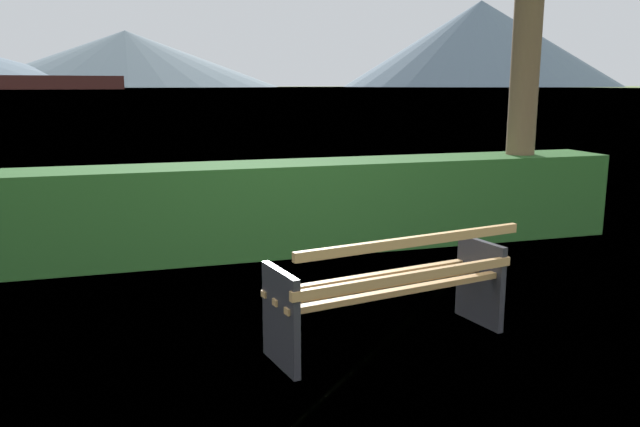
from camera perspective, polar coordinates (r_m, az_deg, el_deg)
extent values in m
plane|color=olive|center=(4.84, 5.96, -11.32)|extent=(1400.00, 1400.00, 0.00)
plane|color=#6B8EA3|center=(311.72, -16.64, 10.64)|extent=(620.00, 620.00, 0.00)
cube|color=tan|center=(4.54, 7.43, -6.88)|extent=(1.79, 0.41, 0.04)
cube|color=tan|center=(4.69, 6.07, -6.24)|extent=(1.79, 0.41, 0.04)
cube|color=tan|center=(4.84, 4.80, -5.64)|extent=(1.79, 0.41, 0.04)
cube|color=tan|center=(4.45, 8.01, -5.66)|extent=(1.78, 0.39, 0.06)
cube|color=tan|center=(4.34, 8.46, -2.47)|extent=(1.78, 0.39, 0.06)
cube|color=#2D2D33|center=(4.31, -3.54, -9.38)|extent=(0.15, 0.51, 0.68)
cube|color=#2D2D33|center=(5.22, 14.13, -5.98)|extent=(0.15, 0.51, 0.68)
cube|color=#285B23|center=(7.26, -2.44, 0.61)|extent=(7.91, 0.78, 1.01)
cylinder|color=brown|center=(8.40, 17.98, 13.76)|extent=(0.35, 0.35, 4.57)
cube|color=#471E19|center=(286.98, -24.56, 10.62)|extent=(73.20, 24.09, 5.56)
cone|color=slate|center=(573.77, -16.94, 13.10)|extent=(254.34, 254.34, 46.40)
cone|color=slate|center=(629.90, 14.10, 14.49)|extent=(253.48, 253.48, 77.89)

